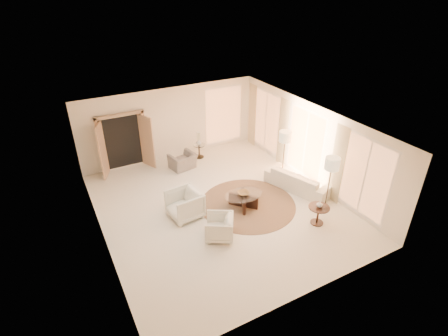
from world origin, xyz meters
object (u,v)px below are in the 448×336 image
floor_lamp_near (285,139)px  floor_lamp_far (332,166)px  armchair_right (219,226)px  side_table (199,150)px  end_vase (320,204)px  coffee_table (243,199)px  sofa (299,180)px  bowl (244,193)px  armchair_left (185,203)px  accent_chair (183,159)px  side_vase (199,142)px  end_table (318,212)px

floor_lamp_near → floor_lamp_far: 2.25m
armchair_right → side_table: armchair_right is taller
side_table → floor_lamp_far: floor_lamp_far is taller
floor_lamp_near → end_vase: (-0.73, -2.71, -0.83)m
coffee_table → sofa: bearing=1.3°
side_table → bowl: size_ratio=1.55×
sofa → armchair_left: size_ratio=2.40×
armchair_left → accent_chair: size_ratio=1.05×
accent_chair → coffee_table: accent_chair is taller
accent_chair → side_vase: (0.92, 0.53, 0.26)m
sofa → end_vase: 1.96m
end_table → armchair_left: bearing=146.8°
end_vase → side_table: bearing=103.2°
floor_lamp_far → side_table: bearing=111.8°
floor_lamp_near → end_vase: size_ratio=9.25×
coffee_table → floor_lamp_far: size_ratio=0.80×
armchair_right → side_table: 4.94m
floor_lamp_near → bowl: bearing=-156.4°
armchair_left → side_vase: armchair_left is taller
bowl → side_vase: 3.77m
armchair_left → coffee_table: 1.86m
accent_chair → floor_lamp_near: 3.86m
end_table → coffee_table: bearing=130.6°
side_table → floor_lamp_near: size_ratio=0.31×
accent_chair → side_vase: 1.10m
armchair_left → armchair_right: bearing=13.5°
coffee_table → side_vase: (0.21, 3.76, 0.36)m
sofa → coffee_table: bearing=72.0°
accent_chair → armchair_left: bearing=58.1°
sofa → side_vase: size_ratio=10.30×
armchair_left → coffee_table: armchair_left is taller
coffee_table → floor_lamp_near: floor_lamp_near is taller
end_table → side_table: 5.65m
end_table → bowl: bearing=130.6°
armchair_left → end_table: size_ratio=1.55×
coffee_table → end_vase: 2.32m
armchair_right → end_vase: armchair_right is taller
side_table → bowl: same height
coffee_table → end_vase: end_vase is taller
side_table → side_vase: 0.32m
armchair_right → floor_lamp_far: size_ratio=0.43×
floor_lamp_near → floor_lamp_far: size_ratio=0.99×
coffee_table → end_vase: bearing=-49.4°
armchair_right → floor_lamp_near: size_ratio=0.43×
sofa → accent_chair: 4.32m
end_table → end_vase: 0.27m
end_table → floor_lamp_far: 1.41m
side_table → end_vase: size_ratio=2.90×
accent_chair → coffee_table: bearing=91.6°
bowl → side_vase: (0.21, 3.76, 0.15)m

